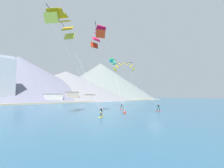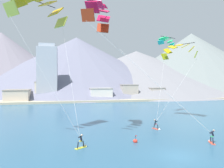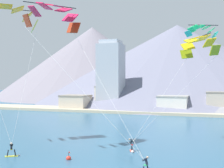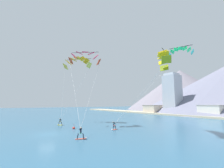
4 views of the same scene
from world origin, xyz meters
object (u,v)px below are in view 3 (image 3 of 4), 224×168
Objects in this scene: kitesurfer_near_trail at (13,152)px; parafoil_kite_near_trail at (6,15)px; parafoil_kite_mid_center at (198,44)px; kitesurfer_near_lead at (147,168)px; race_marker_buoy at (69,158)px; parafoil_kite_near_lead at (53,15)px; kitesurfer_mid_center at (132,148)px; parafoil_kite_distant_high_outer at (202,30)px.

parafoil_kite_near_trail reaches higher than kitesurfer_near_trail.
parafoil_kite_near_trail is at bearing -163.37° from parafoil_kite_mid_center.
kitesurfer_near_lead reaches higher than race_marker_buoy.
parafoil_kite_near_trail is at bearing 172.30° from parafoil_kite_near_lead.
kitesurfer_mid_center reaches higher than race_marker_buoy.
kitesurfer_mid_center is at bearing 47.30° from race_marker_buoy.
parafoil_kite_near_lead is at bearing 136.35° from race_marker_buoy.
kitesurfer_near_trail is 27.07m from parafoil_kite_mid_center.
parafoil_kite_near_trail reaches higher than parafoil_kite_near_lead.
kitesurfer_near_trail is at bearing -146.21° from parafoil_kite_mid_center.
parafoil_kite_near_lead is (2.67, 4.59, 16.54)m from kitesurfer_near_trail.
kitesurfer_mid_center is 16.37m from parafoil_kite_mid_center.
parafoil_kite_near_trail reaches higher than kitesurfer_mid_center.
kitesurfer_near_trail is 18.97m from parafoil_kite_near_trail.
kitesurfer_mid_center is 21.53m from parafoil_kite_distant_high_outer.
parafoil_kite_distant_high_outer is at bearing 79.47° from kitesurfer_near_lead.
parafoil_kite_near_trail is at bearing 133.58° from kitesurfer_near_trail.
kitesurfer_mid_center is at bearing 114.48° from kitesurfer_near_lead.
kitesurfer_near_lead is 9.03m from kitesurfer_mid_center.
kitesurfer_near_trail is 31.80m from parafoil_kite_distant_high_outer.
kitesurfer_mid_center is (-3.74, 8.22, -0.08)m from kitesurfer_near_lead.
kitesurfer_near_trail is 0.13× the size of parafoil_kite_mid_center.
parafoil_kite_near_lead reaches higher than kitesurfer_mid_center.
kitesurfer_near_trail is (-16.02, 1.47, -0.06)m from kitesurfer_near_lead.
parafoil_kite_near_trail is 3.60× the size of parafoil_kite_distant_high_outer.
parafoil_kite_distant_high_outer is (19.84, 19.06, 15.94)m from kitesurfer_near_trail.
parafoil_kite_distant_high_outer reaches higher than kitesurfer_near_lead.
parafoil_kite_mid_center is at bearing 43.82° from race_marker_buoy.
parafoil_kite_distant_high_outer is at bearing 27.92° from parafoil_kite_near_trail.
parafoil_kite_mid_center is (7.41, 6.42, 13.11)m from kitesurfer_mid_center.
kitesurfer_near_trail is 6.77m from race_marker_buoy.
race_marker_buoy is at bearing -22.23° from parafoil_kite_near_trail.
kitesurfer_mid_center is at bearing -121.56° from parafoil_kite_distant_high_outer.
kitesurfer_mid_center is 19.28m from parafoil_kite_near_lead.
parafoil_kite_distant_high_outer reaches higher than race_marker_buoy.
kitesurfer_near_trail is at bearing -173.83° from race_marker_buoy.
parafoil_kite_distant_high_outer reaches higher than kitesurfer_near_trail.
parafoil_kite_near_trail is at bearing -152.08° from parafoil_kite_distant_high_outer.
parafoil_kite_near_lead is at bearing -139.88° from parafoil_kite_distant_high_outer.
parafoil_kite_near_lead is (-13.35, 6.06, 16.49)m from kitesurfer_near_lead.
kitesurfer_near_lead is 0.13× the size of parafoil_kite_mid_center.
kitesurfer_near_trail is 0.35× the size of parafoil_kite_distant_high_outer.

